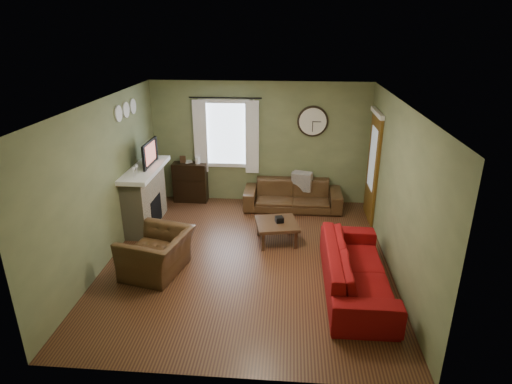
# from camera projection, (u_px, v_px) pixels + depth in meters

# --- Properties ---
(floor) EXTENTS (4.60, 5.20, 0.00)m
(floor) POSITION_uv_depth(u_px,v_px,m) (248.00, 259.00, 7.17)
(floor) COLOR #4C2B1A
(floor) RESTS_ON ground
(ceiling) EXTENTS (4.60, 5.20, 0.00)m
(ceiling) POSITION_uv_depth(u_px,v_px,m) (247.00, 103.00, 6.22)
(ceiling) COLOR white
(ceiling) RESTS_ON ground
(wall_left) EXTENTS (0.00, 5.20, 2.60)m
(wall_left) POSITION_uv_depth(u_px,v_px,m) (105.00, 182.00, 6.87)
(wall_left) COLOR #69744A
(wall_left) RESTS_ON ground
(wall_right) EXTENTS (0.00, 5.20, 2.60)m
(wall_right) POSITION_uv_depth(u_px,v_px,m) (397.00, 191.00, 6.52)
(wall_right) COLOR #69744A
(wall_right) RESTS_ON ground
(wall_back) EXTENTS (4.60, 0.00, 2.60)m
(wall_back) POSITION_uv_depth(u_px,v_px,m) (260.00, 143.00, 9.11)
(wall_back) COLOR #69744A
(wall_back) RESTS_ON ground
(wall_front) EXTENTS (4.60, 0.00, 2.60)m
(wall_front) POSITION_uv_depth(u_px,v_px,m) (222.00, 278.00, 4.29)
(wall_front) COLOR #69744A
(wall_front) RESTS_ON ground
(fireplace) EXTENTS (0.40, 1.40, 1.10)m
(fireplace) POSITION_uv_depth(u_px,v_px,m) (145.00, 199.00, 8.20)
(fireplace) COLOR tan
(fireplace) RESTS_ON floor
(firebox) EXTENTS (0.04, 0.60, 0.55)m
(firebox) POSITION_uv_depth(u_px,v_px,m) (156.00, 211.00, 8.27)
(firebox) COLOR black
(firebox) RESTS_ON fireplace
(mantel) EXTENTS (0.58, 1.60, 0.08)m
(mantel) POSITION_uv_depth(u_px,v_px,m) (144.00, 169.00, 7.98)
(mantel) COLOR white
(mantel) RESTS_ON fireplace
(tv) EXTENTS (0.08, 0.60, 0.35)m
(tv) POSITION_uv_depth(u_px,v_px,m) (146.00, 156.00, 8.04)
(tv) COLOR black
(tv) RESTS_ON mantel
(tv_screen) EXTENTS (0.02, 0.62, 0.36)m
(tv_screen) POSITION_uv_depth(u_px,v_px,m) (150.00, 153.00, 8.01)
(tv_screen) COLOR #994C3F
(tv_screen) RESTS_ON mantel
(medallion_left) EXTENTS (0.28, 0.28, 0.03)m
(medallion_left) POSITION_uv_depth(u_px,v_px,m) (118.00, 114.00, 7.26)
(medallion_left) COLOR white
(medallion_left) RESTS_ON wall_left
(medallion_mid) EXTENTS (0.28, 0.28, 0.03)m
(medallion_mid) POSITION_uv_depth(u_px,v_px,m) (126.00, 110.00, 7.59)
(medallion_mid) COLOR white
(medallion_mid) RESTS_ON wall_left
(medallion_right) EXTENTS (0.28, 0.28, 0.03)m
(medallion_right) POSITION_uv_depth(u_px,v_px,m) (133.00, 106.00, 7.91)
(medallion_right) COLOR white
(medallion_right) RESTS_ON wall_left
(window_pane) EXTENTS (1.00, 0.02, 1.30)m
(window_pane) POSITION_uv_depth(u_px,v_px,m) (227.00, 134.00, 9.07)
(window_pane) COLOR silver
(window_pane) RESTS_ON wall_back
(curtain_rod) EXTENTS (0.03, 0.03, 1.50)m
(curtain_rod) POSITION_uv_depth(u_px,v_px,m) (225.00, 98.00, 8.69)
(curtain_rod) COLOR black
(curtain_rod) RESTS_ON wall_back
(curtain_left) EXTENTS (0.28, 0.04, 1.55)m
(curtain_left) POSITION_uv_depth(u_px,v_px,m) (200.00, 137.00, 9.04)
(curtain_left) COLOR white
(curtain_left) RESTS_ON wall_back
(curtain_right) EXTENTS (0.28, 0.04, 1.55)m
(curtain_right) POSITION_uv_depth(u_px,v_px,m) (252.00, 138.00, 8.95)
(curtain_right) COLOR white
(curtain_right) RESTS_ON wall_back
(wall_clock) EXTENTS (0.64, 0.06, 0.64)m
(wall_clock) POSITION_uv_depth(u_px,v_px,m) (313.00, 121.00, 8.80)
(wall_clock) COLOR white
(wall_clock) RESTS_ON wall_back
(door) EXTENTS (0.05, 0.90, 2.10)m
(door) POSITION_uv_depth(u_px,v_px,m) (373.00, 168.00, 8.33)
(door) COLOR brown
(door) RESTS_ON floor
(bookshelf) EXTENTS (0.73, 0.31, 0.87)m
(bookshelf) POSITION_uv_depth(u_px,v_px,m) (190.00, 182.00, 9.37)
(bookshelf) COLOR black
(bookshelf) RESTS_ON floor
(book) EXTENTS (0.22, 0.26, 0.02)m
(book) POSITION_uv_depth(u_px,v_px,m) (185.00, 158.00, 9.24)
(book) COLOR #3F2919
(book) RESTS_ON bookshelf
(sofa_brown) EXTENTS (2.04, 0.80, 0.59)m
(sofa_brown) POSITION_uv_depth(u_px,v_px,m) (293.00, 195.00, 9.03)
(sofa_brown) COLOR #402A17
(sofa_brown) RESTS_ON floor
(pillow_left) EXTENTS (0.43, 0.22, 0.41)m
(pillow_left) POSITION_uv_depth(u_px,v_px,m) (301.00, 182.00, 9.06)
(pillow_left) COLOR gray
(pillow_left) RESTS_ON sofa_brown
(pillow_right) EXTENTS (0.42, 0.23, 0.40)m
(pillow_right) POSITION_uv_depth(u_px,v_px,m) (303.00, 180.00, 9.15)
(pillow_right) COLOR gray
(pillow_right) RESTS_ON sofa_brown
(sofa_red) EXTENTS (0.90, 2.30, 0.67)m
(sofa_red) POSITION_uv_depth(u_px,v_px,m) (356.00, 269.00, 6.24)
(sofa_red) COLOR maroon
(sofa_red) RESTS_ON floor
(armchair) EXTENTS (1.11, 1.21, 0.67)m
(armchair) POSITION_uv_depth(u_px,v_px,m) (157.00, 253.00, 6.68)
(armchair) COLOR #402A17
(armchair) RESTS_ON floor
(coffee_table) EXTENTS (0.85, 0.85, 0.38)m
(coffee_table) POSITION_uv_depth(u_px,v_px,m) (277.00, 232.00, 7.67)
(coffee_table) COLOR #3F2919
(coffee_table) RESTS_ON floor
(tissue_box) EXTENTS (0.17, 0.17, 0.10)m
(tissue_box) POSITION_uv_depth(u_px,v_px,m) (279.00, 221.00, 7.60)
(tissue_box) COLOR black
(tissue_box) RESTS_ON coffee_table
(wine_glass_a) EXTENTS (0.07, 0.07, 0.19)m
(wine_glass_a) POSITION_uv_depth(u_px,v_px,m) (134.00, 172.00, 7.41)
(wine_glass_a) COLOR white
(wine_glass_a) RESTS_ON mantel
(wine_glass_b) EXTENTS (0.07, 0.07, 0.19)m
(wine_glass_b) POSITION_uv_depth(u_px,v_px,m) (137.00, 169.00, 7.56)
(wine_glass_b) COLOR white
(wine_glass_b) RESTS_ON mantel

